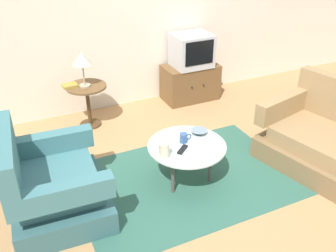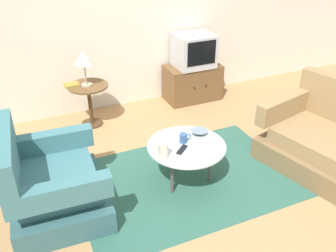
# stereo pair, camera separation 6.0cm
# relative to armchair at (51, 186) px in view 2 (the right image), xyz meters

# --- Properties ---
(ground_plane) EXTENTS (16.00, 16.00, 0.00)m
(ground_plane) POSITION_rel_armchair_xyz_m (1.46, -0.17, -0.30)
(ground_plane) COLOR #AD7F51
(back_wall) EXTENTS (9.00, 0.12, 2.70)m
(back_wall) POSITION_rel_armchair_xyz_m (1.46, 2.03, 1.05)
(back_wall) COLOR beige
(back_wall) RESTS_ON ground
(area_rug) EXTENTS (2.29, 1.57, 0.00)m
(area_rug) POSITION_rel_armchair_xyz_m (1.35, -0.07, -0.30)
(area_rug) COLOR #2D5B4C
(area_rug) RESTS_ON ground
(armchair) EXTENTS (0.90, 1.03, 0.91)m
(armchair) POSITION_rel_armchair_xyz_m (0.00, 0.00, 0.00)
(armchair) COLOR #325C60
(armchair) RESTS_ON ground
(coffee_table) EXTENTS (0.80, 0.80, 0.43)m
(coffee_table) POSITION_rel_armchair_xyz_m (1.35, -0.07, 0.10)
(coffee_table) COLOR #B2C6C1
(coffee_table) RESTS_ON ground
(side_table) EXTENTS (0.51, 0.51, 0.57)m
(side_table) POSITION_rel_armchair_xyz_m (0.74, 1.54, 0.11)
(side_table) COLOR brown
(side_table) RESTS_ON ground
(tv_stand) EXTENTS (0.81, 0.48, 0.54)m
(tv_stand) POSITION_rel_armchair_xyz_m (2.34, 1.71, -0.04)
(tv_stand) COLOR brown
(tv_stand) RESTS_ON ground
(television) EXTENTS (0.55, 0.46, 0.47)m
(television) POSITION_rel_armchair_xyz_m (2.34, 1.69, 0.47)
(television) COLOR #B7B7BC
(television) RESTS_ON tv_stand
(table_lamp) EXTENTS (0.24, 0.24, 0.45)m
(table_lamp) POSITION_rel_armchair_xyz_m (0.72, 1.53, 0.62)
(table_lamp) COLOR #9E937A
(table_lamp) RESTS_ON side_table
(vase) EXTENTS (0.10, 0.10, 0.23)m
(vase) POSITION_rel_armchair_xyz_m (1.05, -0.16, 0.24)
(vase) COLOR beige
(vase) RESTS_ON coffee_table
(mug) EXTENTS (0.13, 0.08, 0.10)m
(mug) POSITION_rel_armchair_xyz_m (1.35, -0.00, 0.18)
(mug) COLOR #335184
(mug) RESTS_ON coffee_table
(bowl) EXTENTS (0.18, 0.18, 0.04)m
(bowl) POSITION_rel_armchair_xyz_m (1.57, 0.08, 0.15)
(bowl) COLOR slate
(bowl) RESTS_ON coffee_table
(tv_remote_dark) EXTENTS (0.16, 0.14, 0.02)m
(tv_remote_dark) POSITION_rel_armchair_xyz_m (1.27, -0.14, 0.14)
(tv_remote_dark) COLOR black
(tv_remote_dark) RESTS_ON coffee_table
(tv_remote_silver) EXTENTS (0.11, 0.18, 0.02)m
(tv_remote_silver) POSITION_rel_armchair_xyz_m (1.51, -0.11, 0.14)
(tv_remote_silver) COLOR #B2B2B7
(tv_remote_silver) RESTS_ON coffee_table
(book) EXTENTS (0.19, 0.16, 0.03)m
(book) POSITION_rel_armchair_xyz_m (0.55, 1.59, 0.28)
(book) COLOR olive
(book) RESTS_ON side_table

